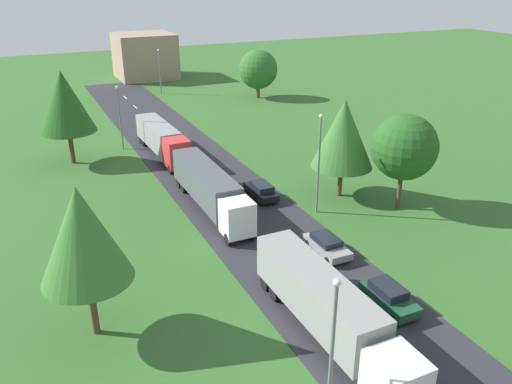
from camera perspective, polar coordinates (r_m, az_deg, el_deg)
The scene contains 18 objects.
road at distance 41.09m, azimuth 2.65°, elevation -6.00°, with size 10.00×140.00×0.06m, color #2B2B30.
lane_marking_centre at distance 39.23m, azimuth 4.33°, elevation -7.54°, with size 0.16×122.23×0.01m.
truck_lead at distance 30.96m, azimuth 7.96°, elevation -12.53°, with size 2.57×14.33×3.67m.
truck_second at distance 46.42m, azimuth -5.17°, elevation 0.50°, with size 2.54×14.56×3.70m.
truck_third at distance 61.10m, azimuth -10.41°, elevation 5.84°, with size 2.84×13.41×3.53m.
car_second at distance 34.87m, azimuth 14.56°, elevation -11.15°, with size 1.87×4.23×1.55m.
car_third at distance 40.06m, azimuth 7.90°, elevation -5.82°, with size 1.93×4.32×1.35m.
car_fourth at distance 49.01m, azimuth 0.58°, elevation 0.19°, with size 1.91×4.44×1.54m.
lamppost_lead at distance 24.28m, azimuth 8.45°, elevation -16.82°, with size 0.36×0.36×8.32m.
lamppost_second at distance 45.06m, azimuth 7.00°, elevation 3.58°, with size 0.36×0.36×9.09m.
lamppost_third at distance 64.07m, azimuth -14.91°, elevation 8.35°, with size 0.36×0.36×7.78m.
lamppost_fourth at distance 93.48m, azimuth -10.65°, elevation 13.29°, with size 0.36×0.36×7.68m.
tree_oak at distance 48.56m, azimuth 9.68°, elevation 6.39°, with size 5.86×5.86×9.48m.
tree_birch at distance 88.59m, azimuth 0.24°, elevation 13.46°, with size 6.53×6.53×8.10m.
tree_pine at distance 60.23m, azimuth -20.49°, elevation 9.37°, with size 6.12×6.12×10.43m.
tree_elm at distance 30.18m, azimuth -18.74°, elevation -4.51°, with size 5.25×5.25×9.62m.
tree_ash at distance 47.08m, azimuth 16.17°, elevation 4.79°, with size 5.88×5.88×8.84m.
distant_building at distance 108.67m, azimuth -12.24°, elevation 14.55°, with size 11.11×11.04×8.65m, color #9E846B.
Camera 1 is at (-16.97, -6.99, 20.24)m, focal length 36.02 mm.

